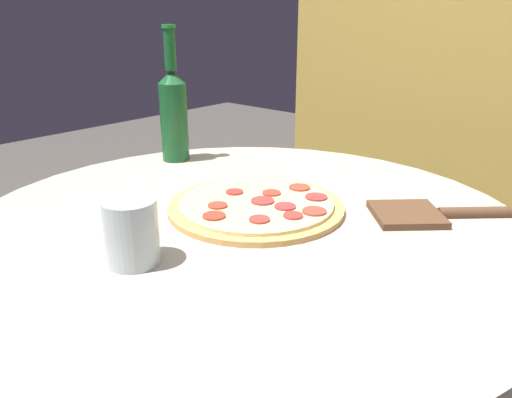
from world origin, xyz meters
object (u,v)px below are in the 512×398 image
at_px(beer_bottle, 174,111).
at_px(drinking_glass, 132,232).
at_px(pizza, 257,205).
at_px(pizza_paddle, 431,214).

bearing_deg(beer_bottle, drinking_glass, -46.51).
distance_m(pizza, beer_bottle, 0.39).
bearing_deg(beer_bottle, pizza_paddle, 5.83).
bearing_deg(pizza_paddle, drinking_glass, -163.10).
distance_m(pizza_paddle, drinking_glass, 0.50).
height_order(pizza, drinking_glass, drinking_glass).
bearing_deg(drinking_glass, beer_bottle, 133.49).
distance_m(beer_bottle, drinking_glass, 0.52).
relative_size(beer_bottle, drinking_glass, 3.23).
relative_size(pizza, pizza_paddle, 1.32).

